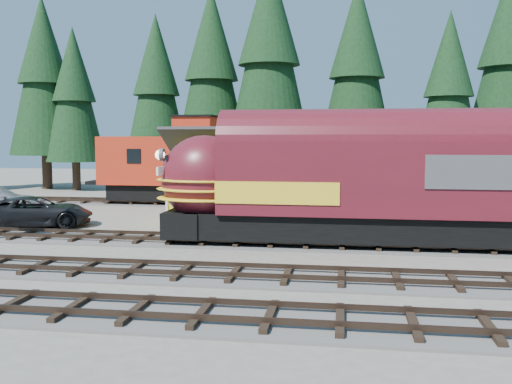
# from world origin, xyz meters

# --- Properties ---
(ground) EXTENTS (120.00, 120.00, 0.00)m
(ground) POSITION_xyz_m (0.00, 0.00, 0.00)
(ground) COLOR #6B665B
(ground) RESTS_ON ground
(track_siding) EXTENTS (68.00, 3.20, 0.33)m
(track_siding) POSITION_xyz_m (10.00, 4.00, 0.06)
(track_siding) COLOR #4C4947
(track_siding) RESTS_ON ground
(track_spur) EXTENTS (32.00, 3.20, 0.33)m
(track_spur) POSITION_xyz_m (-10.00, 18.00, 0.06)
(track_spur) COLOR #4C4947
(track_spur) RESTS_ON ground
(depot) EXTENTS (12.80, 7.00, 5.30)m
(depot) POSITION_xyz_m (-0.00, 10.50, 2.96)
(depot) COLOR yellow
(depot) RESTS_ON ground
(conifer_backdrop) EXTENTS (79.47, 23.09, 17.36)m
(conifer_backdrop) POSITION_xyz_m (9.12, 25.27, 10.45)
(conifer_backdrop) COLOR black
(conifer_backdrop) RESTS_ON ground
(locomotive) EXTENTS (16.55, 3.29, 4.50)m
(locomotive) POSITION_xyz_m (2.71, 4.00, 2.62)
(locomotive) COLOR black
(locomotive) RESTS_ON ground
(caboose) EXTENTS (11.15, 3.23, 5.80)m
(caboose) POSITION_xyz_m (-8.29, 18.00, 2.84)
(caboose) COLOR black
(caboose) RESTS_ON ground
(pickup_truck_a) EXTENTS (6.41, 4.70, 1.62)m
(pickup_truck_a) POSITION_xyz_m (-13.09, 7.03, 0.81)
(pickup_truck_a) COLOR black
(pickup_truck_a) RESTS_ON ground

